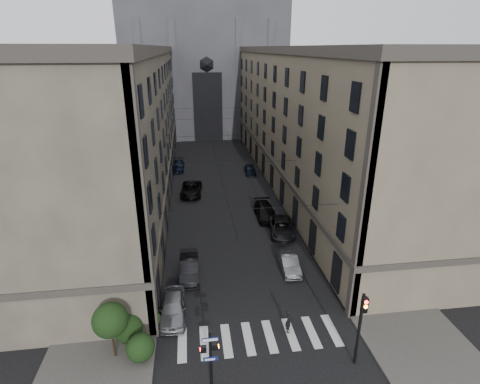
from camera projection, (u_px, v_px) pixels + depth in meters
name	position (u px, v px, depth m)	size (l,w,h in m)	color
sidewalk_left	(147.00, 188.00, 53.10)	(7.00, 80.00, 0.15)	#383533
sidewalk_right	(290.00, 181.00, 55.75)	(7.00, 80.00, 0.15)	#383533
zebra_crossing	(259.00, 337.00, 25.80)	(11.00, 3.20, 0.01)	beige
building_left	(117.00, 123.00, 49.38)	(13.60, 60.60, 18.85)	#474136
building_right	(314.00, 118.00, 52.78)	(13.60, 60.60, 18.85)	brown
gothic_tower	(204.00, 52.00, 84.02)	(35.00, 23.00, 58.00)	#2D2D33
pedestrian_signal_left	(210.00, 355.00, 21.29)	(1.02, 0.38, 4.00)	black
traffic_light_right	(361.00, 321.00, 22.48)	(0.34, 0.50, 5.20)	black
shrub_cluster	(126.00, 328.00, 24.06)	(3.90, 4.40, 3.90)	black
tram_wires	(219.00, 136.00, 51.49)	(14.00, 60.00, 0.43)	black
car_left_near	(173.00, 307.00, 27.54)	(1.89, 4.69, 1.60)	gray
car_left_midnear	(189.00, 269.00, 32.39)	(1.62, 4.65, 1.53)	black
car_left_midfar	(191.00, 189.00, 50.41)	(2.67, 5.80, 1.61)	black
car_left_far	(178.00, 166.00, 60.67)	(2.06, 5.07, 1.47)	black
car_right_near	(289.00, 263.00, 33.40)	(1.48, 4.23, 1.39)	slate
car_right_midnear	(281.00, 227.00, 39.90)	(2.52, 5.47, 1.52)	black
car_right_midfar	(266.00, 212.00, 43.63)	(2.20, 5.42, 1.57)	black
car_right_far	(250.00, 170.00, 59.01)	(1.58, 3.92, 1.34)	black
pedestrian	(289.00, 321.00, 26.03)	(0.65, 0.42, 1.77)	black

